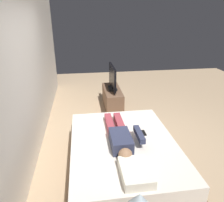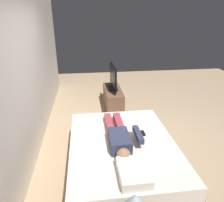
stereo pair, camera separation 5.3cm
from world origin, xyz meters
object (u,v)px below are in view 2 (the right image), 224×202
(pillow, at_px, (133,173))
(remote, at_px, (143,133))
(lamp, at_px, (135,202))
(tv, at_px, (113,78))
(bed, at_px, (122,157))
(person, at_px, (119,136))
(tv_stand, at_px, (113,99))

(pillow, bearing_deg, remote, -21.67)
(lamp, bearing_deg, tv, -4.89)
(bed, relative_size, remote, 13.86)
(person, bearing_deg, bed, -121.39)
(person, xyz_separation_m, tv_stand, (2.32, -0.23, -0.37))
(person, relative_size, remote, 8.40)
(person, xyz_separation_m, remote, (0.15, -0.40, -0.07))
(bed, bearing_deg, pillow, 180.00)
(lamp, bearing_deg, bed, -5.77)
(tv_stand, bearing_deg, remote, -175.33)
(remote, distance_m, lamp, 1.63)
(tv, bearing_deg, remote, -175.33)
(bed, distance_m, person, 0.36)
(person, relative_size, tv, 1.43)
(remote, bearing_deg, lamp, 162.03)
(tv_stand, bearing_deg, person, 174.41)
(bed, bearing_deg, person, 58.61)
(remote, height_order, lamp, lamp)
(bed, distance_m, tv_stand, 2.36)
(tv_stand, height_order, tv, tv)
(person, distance_m, lamp, 1.39)
(person, bearing_deg, lamp, 176.32)
(remote, distance_m, tv, 2.19)
(tv, bearing_deg, tv_stand, 0.00)
(person, height_order, tv_stand, person)
(tv, height_order, lamp, tv)
(person, distance_m, remote, 0.44)
(pillow, distance_m, tv, 3.08)
(person, bearing_deg, pillow, -176.38)
(person, xyz_separation_m, lamp, (-1.37, 0.09, 0.23))
(tv, xyz_separation_m, lamp, (-3.69, 0.32, 0.07))
(pillow, xyz_separation_m, remote, (0.90, -0.36, -0.05))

